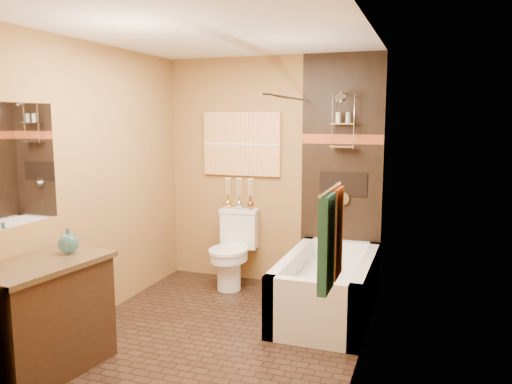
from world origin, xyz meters
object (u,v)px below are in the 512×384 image
at_px(sunset_painting, 242,144).
at_px(bathtub, 327,291).
at_px(vanity, 43,317).
at_px(toilet, 233,249).

distance_m(sunset_painting, bathtub, 1.89).
height_order(bathtub, vanity, vanity).
distance_m(bathtub, toilet, 1.24).
relative_size(bathtub, vanity, 1.49).
xyz_separation_m(bathtub, toilet, (-1.14, 0.45, 0.20)).
height_order(sunset_painting, toilet, sunset_painting).
bearing_deg(sunset_painting, toilet, -90.00).
bearing_deg(vanity, sunset_painting, 84.38).
height_order(sunset_painting, bathtub, sunset_painting).
xyz_separation_m(sunset_painting, vanity, (-0.59, -2.48, -1.13)).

